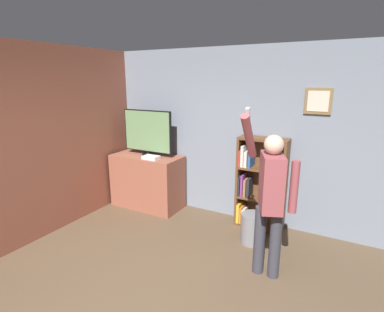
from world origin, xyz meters
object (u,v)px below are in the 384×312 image
object	(u,v)px
television	(148,132)
waste_bin	(253,228)
game_console	(151,157)
bookshelf	(257,183)
person	(270,194)

from	to	relation	value
television	waste_bin	size ratio (longest dim) A/B	2.26
game_console	waste_bin	world-z (taller)	game_console
game_console	bookshelf	size ratio (longest dim) A/B	0.19
game_console	television	bearing A→B (deg)	135.68
bookshelf	person	world-z (taller)	person
television	game_console	bearing A→B (deg)	-44.32
television	waste_bin	bearing A→B (deg)	-10.41
television	person	world-z (taller)	person
television	game_console	distance (m)	0.47
bookshelf	waste_bin	distance (m)	0.71
game_console	person	world-z (taller)	person
bookshelf	waste_bin	bearing A→B (deg)	-76.13
game_console	person	xyz separation A→B (m)	(2.18, -0.79, 0.05)
person	waste_bin	world-z (taller)	person
bookshelf	waste_bin	size ratio (longest dim) A/B	3.32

